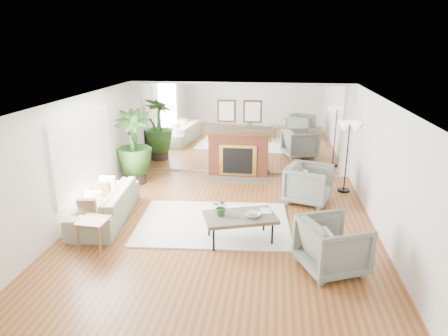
# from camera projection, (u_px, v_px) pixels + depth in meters

# --- Properties ---
(ground) EXTENTS (7.00, 7.00, 0.00)m
(ground) POSITION_uv_depth(u_px,v_px,m) (223.00, 227.00, 7.94)
(ground) COLOR brown
(ground) RESTS_ON ground
(wall_left) EXTENTS (0.02, 7.00, 2.50)m
(wall_left) POSITION_uv_depth(u_px,v_px,m) (74.00, 162.00, 7.92)
(wall_left) COLOR white
(wall_left) RESTS_ON ground
(wall_right) EXTENTS (0.02, 7.00, 2.50)m
(wall_right) POSITION_uv_depth(u_px,v_px,m) (387.00, 174.00, 7.19)
(wall_right) COLOR white
(wall_right) RESTS_ON ground
(wall_back) EXTENTS (6.00, 0.02, 2.50)m
(wall_back) POSITION_uv_depth(u_px,v_px,m) (240.00, 129.00, 10.85)
(wall_back) COLOR white
(wall_back) RESTS_ON ground
(mirror_panel) EXTENTS (5.40, 0.04, 2.40)m
(mirror_panel) POSITION_uv_depth(u_px,v_px,m) (239.00, 129.00, 10.83)
(mirror_panel) COLOR silver
(mirror_panel) RESTS_ON wall_back
(window_panel) EXTENTS (0.04, 2.40, 1.50)m
(window_panel) POSITION_uv_depth(u_px,v_px,m) (84.00, 152.00, 8.26)
(window_panel) COLOR #B2E09E
(window_panel) RESTS_ON wall_left
(fireplace) EXTENTS (1.85, 0.83, 2.05)m
(fireplace) POSITION_uv_depth(u_px,v_px,m) (238.00, 152.00, 10.81)
(fireplace) COLOR brown
(fireplace) RESTS_ON ground
(area_rug) EXTENTS (3.18, 2.38, 0.03)m
(area_rug) POSITION_uv_depth(u_px,v_px,m) (214.00, 223.00, 8.09)
(area_rug) COLOR silver
(area_rug) RESTS_ON ground
(coffee_table) EXTENTS (1.46, 1.12, 0.51)m
(coffee_table) POSITION_uv_depth(u_px,v_px,m) (240.00, 218.00, 7.26)
(coffee_table) COLOR #564C44
(coffee_table) RESTS_ON ground
(sofa) EXTENTS (1.10, 2.34, 0.66)m
(sofa) POSITION_uv_depth(u_px,v_px,m) (105.00, 204.00, 8.21)
(sofa) COLOR gray
(sofa) RESTS_ON ground
(armchair_back) EXTENTS (1.21, 1.20, 0.88)m
(armchair_back) POSITION_uv_depth(u_px,v_px,m) (309.00, 184.00, 9.07)
(armchair_back) COLOR slate
(armchair_back) RESTS_ON ground
(armchair_front) EXTENTS (1.25, 1.24, 0.87)m
(armchair_front) POSITION_uv_depth(u_px,v_px,m) (332.00, 245.00, 6.35)
(armchair_front) COLOR slate
(armchair_front) RESTS_ON ground
(side_table) EXTENTS (0.53, 0.53, 0.56)m
(side_table) POSITION_uv_depth(u_px,v_px,m) (94.00, 224.00, 7.00)
(side_table) COLOR brown
(side_table) RESTS_ON ground
(potted_ficus) EXTENTS (1.17, 1.17, 1.91)m
(potted_ficus) POSITION_uv_depth(u_px,v_px,m) (134.00, 145.00, 10.15)
(potted_ficus) COLOR black
(potted_ficus) RESTS_ON ground
(floor_lamp) EXTENTS (0.57, 0.31, 1.74)m
(floor_lamp) POSITION_uv_depth(u_px,v_px,m) (349.00, 132.00, 9.41)
(floor_lamp) COLOR black
(floor_lamp) RESTS_ON ground
(tabletop_plant) EXTENTS (0.35, 0.33, 0.32)m
(tabletop_plant) POSITION_uv_depth(u_px,v_px,m) (222.00, 207.00, 7.21)
(tabletop_plant) COLOR #366424
(tabletop_plant) RESTS_ON coffee_table
(fruit_bowl) EXTENTS (0.35, 0.35, 0.07)m
(fruit_bowl) POSITION_uv_depth(u_px,v_px,m) (253.00, 215.00, 7.19)
(fruit_bowl) COLOR brown
(fruit_bowl) RESTS_ON coffee_table
(book) EXTENTS (0.23, 0.29, 0.02)m
(book) POSITION_uv_depth(u_px,v_px,m) (261.00, 211.00, 7.41)
(book) COLOR brown
(book) RESTS_ON coffee_table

